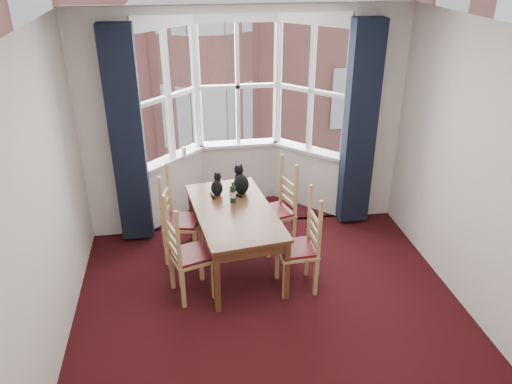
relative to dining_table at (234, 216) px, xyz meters
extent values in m
plane|color=black|center=(0.27, -1.26, -0.66)|extent=(4.50, 4.50, 0.00)
plane|color=white|center=(0.27, -1.26, 2.14)|extent=(4.50, 4.50, 0.00)
plane|color=silver|center=(-1.73, -1.26, 0.74)|extent=(0.00, 4.50, 4.50)
plane|color=silver|center=(2.27, -1.26, 0.74)|extent=(0.00, 4.50, 4.50)
cube|color=silver|center=(-1.38, 0.99, 0.74)|extent=(0.70, 0.12, 2.80)
cube|color=silver|center=(1.92, 0.99, 0.74)|extent=(0.70, 0.12, 2.80)
cube|color=black|center=(-1.15, 0.81, 0.69)|extent=(0.38, 0.22, 2.60)
cube|color=black|center=(1.69, 0.81, 0.69)|extent=(0.38, 0.22, 2.60)
cube|color=brown|center=(0.00, 0.00, 0.06)|extent=(1.04, 1.66, 0.04)
cube|color=brown|center=(-0.27, -0.78, -0.31)|extent=(0.07, 0.07, 0.70)
cube|color=brown|center=(-0.46, 0.68, -0.31)|extent=(0.07, 0.07, 0.70)
cube|color=brown|center=(0.46, -0.68, -0.31)|extent=(0.07, 0.07, 0.70)
cube|color=brown|center=(0.27, 0.78, -0.31)|extent=(0.07, 0.07, 0.70)
cube|color=tan|center=(-0.51, -0.44, -0.18)|extent=(0.51, 0.52, 0.06)
cube|color=#580F12|center=(-0.51, -0.44, -0.17)|extent=(0.46, 0.47, 0.03)
cube|color=tan|center=(-0.58, 0.28, -0.18)|extent=(0.49, 0.50, 0.06)
cube|color=#580F12|center=(-0.58, 0.28, -0.17)|extent=(0.44, 0.45, 0.03)
cube|color=tan|center=(0.61, -0.50, -0.18)|extent=(0.41, 0.43, 0.06)
cube|color=#580F12|center=(0.61, -0.50, -0.17)|extent=(0.37, 0.39, 0.03)
cube|color=tan|center=(0.53, 0.34, -0.18)|extent=(0.50, 0.52, 0.06)
cube|color=#580F12|center=(0.53, 0.34, -0.17)|extent=(0.45, 0.47, 0.03)
ellipsoid|color=black|center=(-0.15, 0.40, 0.17)|extent=(0.18, 0.21, 0.18)
sphere|color=black|center=(-0.14, 0.47, 0.28)|extent=(0.11, 0.11, 0.09)
cone|color=black|center=(-0.16, 0.47, 0.33)|extent=(0.04, 0.04, 0.04)
cone|color=black|center=(-0.11, 0.46, 0.33)|extent=(0.04, 0.04, 0.04)
ellipsoid|color=black|center=(0.14, 0.41, 0.19)|extent=(0.23, 0.27, 0.24)
sphere|color=black|center=(0.12, 0.49, 0.34)|extent=(0.13, 0.13, 0.11)
cone|color=black|center=(0.09, 0.48, 0.40)|extent=(0.05, 0.05, 0.05)
cone|color=black|center=(0.15, 0.50, 0.40)|extent=(0.05, 0.05, 0.05)
cylinder|color=black|center=(0.01, 0.19, 0.17)|extent=(0.07, 0.07, 0.19)
sphere|color=black|center=(0.01, 0.19, 0.26)|extent=(0.06, 0.06, 0.06)
cylinder|color=black|center=(0.01, 0.19, 0.30)|extent=(0.02, 0.02, 0.08)
cylinder|color=gold|center=(0.01, 0.19, 0.33)|extent=(0.03, 0.03, 0.02)
cylinder|color=silver|center=(0.01, 0.19, 0.18)|extent=(0.07, 0.07, 0.07)
cylinder|color=white|center=(-0.50, 1.34, 0.27)|extent=(0.06, 0.06, 0.13)
plane|color=#333335|center=(0.27, 30.99, -6.66)|extent=(80.00, 80.00, 0.00)
cube|color=#A55E55|center=(0.27, 12.99, 0.34)|extent=(18.00, 6.00, 14.00)
cylinder|color=#A55E55|center=(0.27, 9.99, 0.34)|extent=(3.20, 3.20, 14.00)
camera|label=1|loc=(-0.52, -4.85, 2.74)|focal=35.00mm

